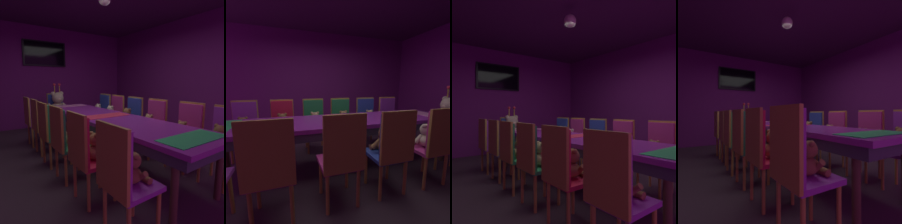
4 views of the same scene
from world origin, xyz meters
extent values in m
plane|color=#3F2D38|center=(0.00, 0.00, 0.00)|extent=(7.90, 7.90, 0.00)
cube|color=#721E72|center=(0.00, 3.20, 1.40)|extent=(5.20, 0.12, 2.80)
cube|color=#721E72|center=(2.60, 0.00, 1.40)|extent=(0.12, 6.40, 2.80)
cube|color=purple|center=(0.00, 0.00, 0.71)|extent=(0.90, 3.66, 0.05)
cube|color=#33333F|center=(0.00, 0.00, 0.64)|extent=(0.88, 3.59, 0.10)
cylinder|color=#4C3826|center=(0.38, 1.65, 0.34)|extent=(0.07, 0.07, 0.69)
cylinder|color=#4C3826|center=(0.38, -1.65, 0.34)|extent=(0.07, 0.07, 0.69)
cylinder|color=#4C3826|center=(-0.38, 1.65, 0.34)|extent=(0.07, 0.07, 0.69)
cylinder|color=#4C3826|center=(-0.38, -1.65, 0.34)|extent=(0.07, 0.07, 0.69)
cube|color=green|center=(0.00, -1.56, 0.74)|extent=(0.77, 0.32, 0.01)
cube|color=#E52D4C|center=(0.00, 0.00, 0.74)|extent=(0.77, 0.32, 0.01)
cube|color=pink|center=(0.00, 1.56, 0.74)|extent=(0.77, 0.32, 0.01)
cube|color=purple|center=(-0.73, -1.48, 0.44)|extent=(0.40, 0.40, 0.04)
cube|color=purple|center=(-0.91, -1.48, 0.71)|extent=(0.05, 0.38, 0.50)
cube|color=gold|center=(-0.93, -1.48, 0.71)|extent=(0.03, 0.41, 0.55)
cylinder|color=gold|center=(-0.57, -1.32, 0.21)|extent=(0.04, 0.04, 0.42)
cylinder|color=gold|center=(-0.57, -1.64, 0.21)|extent=(0.04, 0.04, 0.42)
cylinder|color=gold|center=(-0.89, -1.32, 0.21)|extent=(0.04, 0.04, 0.42)
ellipsoid|color=brown|center=(-0.73, -1.48, 0.53)|extent=(0.17, 0.17, 0.13)
sphere|color=brown|center=(-0.71, -1.48, 0.66)|extent=(0.13, 0.13, 0.13)
sphere|color=#99663C|center=(-0.67, -1.48, 0.64)|extent=(0.05, 0.05, 0.05)
sphere|color=brown|center=(-0.73, -1.43, 0.71)|extent=(0.05, 0.05, 0.05)
sphere|color=brown|center=(-0.73, -1.53, 0.71)|extent=(0.05, 0.05, 0.05)
cylinder|color=brown|center=(-0.69, -1.40, 0.55)|extent=(0.05, 0.12, 0.11)
cylinder|color=brown|center=(-0.69, -1.56, 0.55)|extent=(0.05, 0.12, 0.11)
cylinder|color=brown|center=(-0.62, -1.44, 0.49)|extent=(0.06, 0.13, 0.06)
cylinder|color=brown|center=(-0.62, -1.52, 0.49)|extent=(0.06, 0.13, 0.06)
cube|color=red|center=(-0.72, -0.86, 0.44)|extent=(0.40, 0.40, 0.04)
cube|color=red|center=(-0.90, -0.86, 0.71)|extent=(0.05, 0.38, 0.50)
cube|color=gold|center=(-0.92, -0.86, 0.71)|extent=(0.03, 0.41, 0.55)
cylinder|color=gold|center=(-0.56, -0.70, 0.21)|extent=(0.04, 0.04, 0.42)
cylinder|color=gold|center=(-0.56, -1.02, 0.21)|extent=(0.04, 0.04, 0.42)
cylinder|color=gold|center=(-0.88, -0.70, 0.21)|extent=(0.04, 0.04, 0.42)
cylinder|color=gold|center=(-0.88, -1.02, 0.21)|extent=(0.04, 0.04, 0.42)
ellipsoid|color=brown|center=(-0.72, -0.86, 0.54)|extent=(0.19, 0.19, 0.15)
sphere|color=brown|center=(-0.71, -0.86, 0.68)|extent=(0.15, 0.15, 0.15)
sphere|color=#99663C|center=(-0.66, -0.86, 0.66)|extent=(0.06, 0.06, 0.06)
sphere|color=brown|center=(-0.72, -0.80, 0.73)|extent=(0.06, 0.06, 0.06)
sphere|color=brown|center=(-0.72, -0.91, 0.73)|extent=(0.06, 0.06, 0.06)
cylinder|color=brown|center=(-0.68, -0.77, 0.56)|extent=(0.05, 0.13, 0.12)
cylinder|color=brown|center=(-0.68, -0.95, 0.56)|extent=(0.05, 0.13, 0.12)
cylinder|color=brown|center=(-0.60, -0.81, 0.49)|extent=(0.06, 0.14, 0.06)
cylinder|color=brown|center=(-0.60, -0.91, 0.49)|extent=(0.06, 0.14, 0.06)
cube|color=#268C4C|center=(-0.72, -0.27, 0.44)|extent=(0.40, 0.40, 0.04)
cube|color=#268C4C|center=(-0.90, -0.27, 0.71)|extent=(0.05, 0.38, 0.50)
cube|color=gold|center=(-0.92, -0.27, 0.71)|extent=(0.03, 0.41, 0.55)
cylinder|color=gold|center=(-0.56, -0.11, 0.21)|extent=(0.04, 0.04, 0.42)
cylinder|color=gold|center=(-0.56, -0.43, 0.21)|extent=(0.04, 0.04, 0.42)
cylinder|color=gold|center=(-0.88, -0.11, 0.21)|extent=(0.04, 0.04, 0.42)
cylinder|color=gold|center=(-0.88, -0.43, 0.21)|extent=(0.04, 0.04, 0.42)
ellipsoid|color=tan|center=(-0.72, -0.27, 0.54)|extent=(0.18, 0.18, 0.15)
sphere|color=tan|center=(-0.71, -0.27, 0.67)|extent=(0.15, 0.15, 0.15)
sphere|color=tan|center=(-0.66, -0.27, 0.66)|extent=(0.05, 0.05, 0.05)
sphere|color=tan|center=(-0.72, -0.22, 0.73)|extent=(0.05, 0.05, 0.05)
sphere|color=tan|center=(-0.72, -0.33, 0.73)|extent=(0.05, 0.05, 0.05)
cylinder|color=tan|center=(-0.68, -0.18, 0.56)|extent=(0.05, 0.13, 0.12)
cylinder|color=tan|center=(-0.68, -0.36, 0.56)|extent=(0.05, 0.13, 0.12)
cylinder|color=tan|center=(-0.60, -0.22, 0.49)|extent=(0.06, 0.14, 0.06)
cylinder|color=tan|center=(-0.60, -0.32, 0.49)|extent=(0.06, 0.14, 0.06)
cube|color=#268C4C|center=(-0.73, 0.30, 0.44)|extent=(0.40, 0.40, 0.04)
cube|color=#268C4C|center=(-0.91, 0.30, 0.71)|extent=(0.05, 0.38, 0.50)
cube|color=gold|center=(-0.93, 0.30, 0.71)|extent=(0.03, 0.41, 0.55)
cylinder|color=gold|center=(-0.57, 0.46, 0.21)|extent=(0.04, 0.04, 0.42)
cylinder|color=gold|center=(-0.57, 0.14, 0.21)|extent=(0.04, 0.04, 0.42)
cylinder|color=gold|center=(-0.89, 0.46, 0.21)|extent=(0.04, 0.04, 0.42)
cylinder|color=gold|center=(-0.89, 0.14, 0.21)|extent=(0.04, 0.04, 0.42)
ellipsoid|color=#9E7247|center=(-0.73, 0.30, 0.54)|extent=(0.18, 0.18, 0.14)
sphere|color=#9E7247|center=(-0.71, 0.30, 0.67)|extent=(0.14, 0.14, 0.14)
sphere|color=tan|center=(-0.66, 0.30, 0.66)|extent=(0.05, 0.05, 0.05)
sphere|color=#9E7247|center=(-0.73, 0.36, 0.72)|extent=(0.05, 0.05, 0.05)
sphere|color=#9E7247|center=(-0.73, 0.25, 0.72)|extent=(0.05, 0.05, 0.05)
cylinder|color=#9E7247|center=(-0.69, 0.39, 0.55)|extent=(0.05, 0.13, 0.12)
cylinder|color=#9E7247|center=(-0.69, 0.21, 0.55)|extent=(0.05, 0.13, 0.12)
cylinder|color=#9E7247|center=(-0.61, 0.35, 0.49)|extent=(0.06, 0.13, 0.06)
cylinder|color=#9E7247|center=(-0.61, 0.26, 0.49)|extent=(0.06, 0.13, 0.06)
cube|color=#2D47B2|center=(-0.70, 0.88, 0.44)|extent=(0.40, 0.40, 0.04)
cube|color=#2D47B2|center=(-0.88, 0.88, 0.71)|extent=(0.05, 0.38, 0.50)
cube|color=gold|center=(-0.90, 0.88, 0.71)|extent=(0.03, 0.41, 0.55)
cylinder|color=gold|center=(-0.54, 1.04, 0.21)|extent=(0.04, 0.04, 0.42)
cylinder|color=gold|center=(-0.54, 0.72, 0.21)|extent=(0.04, 0.04, 0.42)
cylinder|color=gold|center=(-0.86, 1.04, 0.21)|extent=(0.04, 0.04, 0.42)
cylinder|color=gold|center=(-0.86, 0.72, 0.21)|extent=(0.04, 0.04, 0.42)
ellipsoid|color=tan|center=(-0.70, 0.88, 0.54)|extent=(0.17, 0.17, 0.14)
sphere|color=tan|center=(-0.68, 0.88, 0.66)|extent=(0.14, 0.14, 0.14)
sphere|color=tan|center=(-0.63, 0.88, 0.65)|extent=(0.05, 0.05, 0.05)
sphere|color=tan|center=(-0.70, 0.94, 0.72)|extent=(0.05, 0.05, 0.05)
sphere|color=tan|center=(-0.70, 0.83, 0.72)|extent=(0.05, 0.05, 0.05)
cylinder|color=tan|center=(-0.66, 0.97, 0.55)|extent=(0.05, 0.12, 0.12)
cylinder|color=tan|center=(-0.66, 0.80, 0.55)|extent=(0.05, 0.12, 0.12)
cylinder|color=tan|center=(-0.58, 0.93, 0.49)|extent=(0.06, 0.13, 0.06)
cylinder|color=tan|center=(-0.58, 0.84, 0.49)|extent=(0.06, 0.13, 0.06)
cube|color=purple|center=(-0.70, 1.46, 0.44)|extent=(0.40, 0.40, 0.04)
cube|color=purple|center=(-0.88, 1.46, 0.71)|extent=(0.05, 0.38, 0.50)
cube|color=gold|center=(-0.90, 1.46, 0.71)|extent=(0.03, 0.41, 0.55)
cylinder|color=gold|center=(-0.54, 1.62, 0.21)|extent=(0.04, 0.04, 0.42)
cylinder|color=gold|center=(-0.54, 1.30, 0.21)|extent=(0.04, 0.04, 0.42)
cylinder|color=gold|center=(-0.86, 1.62, 0.21)|extent=(0.04, 0.04, 0.42)
cylinder|color=gold|center=(-0.86, 1.30, 0.21)|extent=(0.04, 0.04, 0.42)
cube|color=purple|center=(0.72, -1.47, 0.44)|extent=(0.40, 0.40, 0.04)
cylinder|color=gold|center=(0.88, -1.31, 0.21)|extent=(0.04, 0.04, 0.42)
cylinder|color=gold|center=(0.56, -1.31, 0.21)|extent=(0.04, 0.04, 0.42)
ellipsoid|color=brown|center=(0.72, -1.47, 0.55)|extent=(0.19, 0.19, 0.16)
sphere|color=brown|center=(0.70, -1.47, 0.69)|extent=(0.16, 0.16, 0.16)
sphere|color=#99663C|center=(0.65, -1.47, 0.67)|extent=(0.06, 0.06, 0.06)
sphere|color=brown|center=(0.72, -1.41, 0.74)|extent=(0.06, 0.06, 0.06)
cylinder|color=brown|center=(0.68, -1.38, 0.56)|extent=(0.05, 0.14, 0.13)
cylinder|color=brown|center=(0.59, -1.52, 0.49)|extent=(0.07, 0.15, 0.07)
cylinder|color=brown|center=(0.59, -1.42, 0.49)|extent=(0.07, 0.15, 0.07)
cube|color=#CC338C|center=(0.73, -0.92, 0.44)|extent=(0.40, 0.40, 0.04)
cube|color=#CC338C|center=(0.91, -0.92, 0.71)|extent=(0.05, 0.38, 0.50)
cube|color=gold|center=(0.93, -0.92, 0.71)|extent=(0.03, 0.41, 0.55)
cylinder|color=gold|center=(0.89, -0.76, 0.21)|extent=(0.04, 0.04, 0.42)
cylinder|color=gold|center=(0.89, -1.08, 0.21)|extent=(0.04, 0.04, 0.42)
cylinder|color=gold|center=(0.57, -0.76, 0.21)|extent=(0.04, 0.04, 0.42)
cylinder|color=gold|center=(0.57, -1.08, 0.21)|extent=(0.04, 0.04, 0.42)
ellipsoid|color=olive|center=(0.73, -0.92, 0.53)|extent=(0.16, 0.16, 0.13)
sphere|color=olive|center=(0.72, -0.92, 0.65)|extent=(0.13, 0.13, 0.13)
sphere|color=#AE7747|center=(0.67, -0.92, 0.64)|extent=(0.05, 0.05, 0.05)
sphere|color=olive|center=(0.73, -0.97, 0.70)|extent=(0.05, 0.05, 0.05)
sphere|color=olive|center=(0.73, -0.87, 0.70)|extent=(0.05, 0.05, 0.05)
cylinder|color=olive|center=(0.70, -1.00, 0.55)|extent=(0.05, 0.12, 0.11)
cylinder|color=olive|center=(0.70, -0.83, 0.55)|extent=(0.05, 0.12, 0.11)
cylinder|color=olive|center=(0.62, -0.96, 0.49)|extent=(0.06, 0.12, 0.06)
cylinder|color=olive|center=(0.62, -0.87, 0.49)|extent=(0.06, 0.12, 0.06)
cube|color=#CC338C|center=(0.70, -0.27, 0.44)|extent=(0.40, 0.40, 0.04)
cube|color=#CC338C|center=(0.88, -0.27, 0.71)|extent=(0.05, 0.38, 0.50)
cube|color=gold|center=(0.91, -0.27, 0.71)|extent=(0.03, 0.41, 0.55)
cylinder|color=gold|center=(0.86, -0.11, 0.21)|extent=(0.04, 0.04, 0.42)
cylinder|color=gold|center=(0.86, -0.43, 0.21)|extent=(0.04, 0.04, 0.42)
cylinder|color=gold|center=(0.54, -0.11, 0.21)|extent=(0.04, 0.04, 0.42)
cylinder|color=gold|center=(0.54, -0.43, 0.21)|extent=(0.04, 0.04, 0.42)
ellipsoid|color=#9E7247|center=(0.70, -0.27, 0.54)|extent=(0.17, 0.17, 0.14)
sphere|color=#9E7247|center=(0.69, -0.27, 0.66)|extent=(0.14, 0.14, 0.14)
sphere|color=tan|center=(0.64, -0.27, 0.65)|extent=(0.05, 0.05, 0.05)
sphere|color=#9E7247|center=(0.70, -0.33, 0.71)|extent=(0.05, 0.05, 0.05)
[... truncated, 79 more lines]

